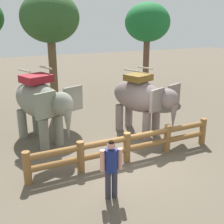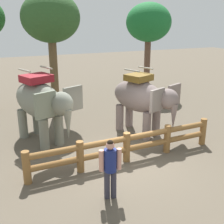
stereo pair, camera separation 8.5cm
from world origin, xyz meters
name	(u,v)px [view 1 (the left image)]	position (x,y,z in m)	size (l,w,h in m)	color
ground_plane	(127,161)	(0.00, 0.00, 0.00)	(60.00, 60.00, 0.00)	brown
log_fence	(127,145)	(0.00, 0.03, 0.60)	(6.93, 0.50, 1.05)	brown
elephant_near_left	(41,103)	(-2.33, 2.75, 1.65)	(2.52, 3.50, 2.94)	gray
elephant_center	(142,98)	(1.66, 2.07, 1.56)	(2.38, 3.30, 2.78)	gray
tourist_woman_in_black	(111,165)	(-1.34, -1.73, 1.00)	(0.60, 0.39, 1.73)	#31303D
tree_back_center	(147,23)	(5.46, 8.39, 4.36)	(2.82, 2.82, 5.63)	brown
tree_far_right	(50,19)	(-1.17, 5.71, 4.65)	(2.68, 2.68, 5.88)	brown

